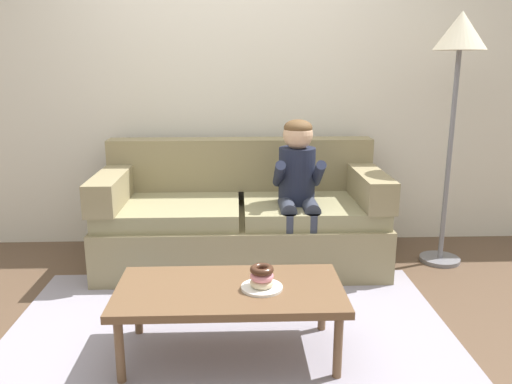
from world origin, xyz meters
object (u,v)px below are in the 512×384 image
Objects in this scene: toy_controller at (143,304)px; couch at (242,220)px; person_child at (298,182)px; coffee_table at (230,294)px; donut at (262,283)px; floor_lamp at (459,55)px.

couch is at bearing 39.92° from toy_controller.
person_child is 4.87× the size of toy_controller.
toy_controller is at bearing 134.83° from coffee_table.
person_child is 9.18× the size of donut.
person_child is (0.40, -0.20, 0.34)m from couch.
coffee_table is 1.04× the size of person_child.
toy_controller is (-0.62, -0.74, -0.31)m from couch.
person_child reaches higher than coffee_table.
toy_controller is at bearing -130.21° from couch.
person_child is at bearing 66.69° from coffee_table.
person_child is at bearing -172.20° from floor_lamp.
couch reaches higher than coffee_table.
person_child is 0.60× the size of floor_lamp.
person_child is at bearing 74.52° from donut.
floor_lamp is at bearing 37.94° from coffee_table.
couch is at bearing 93.85° from donut.
coffee_table is 9.58× the size of donut.
floor_lamp reaches higher than person_child.
donut reaches higher than coffee_table.
couch is 17.17× the size of donut.
floor_lamp reaches higher than coffee_table.
toy_controller is (-1.02, -0.54, -0.65)m from person_child.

